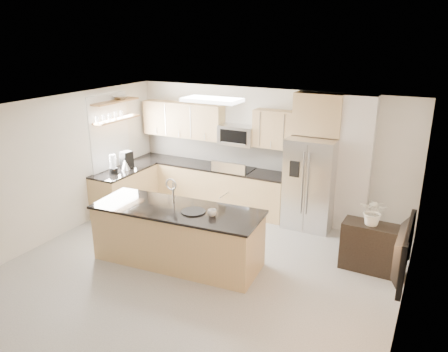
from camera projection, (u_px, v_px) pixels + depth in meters
The scene contains 26 objects.
floor at pixel (187, 282), 6.72m from camera, with size 6.50×6.50×0.00m, color #B0AEA7.
ceiling at pixel (181, 114), 5.91m from camera, with size 6.00×6.50×0.02m, color white.
wall_back at pixel (267, 152), 9.06m from camera, with size 6.00×0.02×2.60m, color beige.
wall_left at pixel (38, 174), 7.61m from camera, with size 0.02×6.50×2.60m, color beige.
wall_right at pixel (406, 248), 5.02m from camera, with size 0.02×6.50×2.60m, color beige.
back_counter at pixel (209, 185), 9.58m from camera, with size 3.55×0.66×1.44m.
left_counter at pixel (125, 190), 9.30m from camera, with size 0.66×1.50×0.92m.
range at pixel (234, 189), 9.30m from camera, with size 0.76×0.64×1.14m.
upper_cabinets at pixel (209, 122), 9.32m from camera, with size 3.50×0.33×0.75m.
microwave at pixel (237, 135), 9.04m from camera, with size 0.76×0.40×0.40m.
refrigerator at pixel (311, 183), 8.41m from camera, with size 0.92×0.78×1.78m.
partition_column at pixel (355, 165), 8.15m from camera, with size 0.60×0.30×2.60m, color beige.
window at pixel (109, 134), 9.06m from camera, with size 0.04×1.15×1.65m.
shelf_lower at pixel (116, 119), 8.99m from camera, with size 0.30×1.20×0.04m, color olive.
shelf_upper at pixel (115, 101), 8.87m from camera, with size 0.30×1.20×0.04m, color olive.
ceiling_fixture at pixel (212, 100), 7.44m from camera, with size 1.00×0.50×0.06m, color white.
island at pixel (178, 235), 7.17m from camera, with size 2.85×1.21×1.39m.
credenza at pixel (373, 248), 6.95m from camera, with size 0.99×0.41×0.79m, color black.
cup at pixel (212, 213), 6.71m from camera, with size 0.14×0.14×0.11m, color silver.
platter at pixel (193, 212), 6.87m from camera, with size 0.38×0.38×0.02m, color black.
blender at pixel (113, 165), 8.84m from camera, with size 0.17×0.17×0.40m.
kettle at pixel (125, 165), 9.11m from camera, with size 0.20×0.20×0.25m.
coffee_maker at pixel (126, 160), 9.23m from camera, with size 0.22×0.26×0.35m.
bowl at pixel (120, 97), 9.00m from camera, with size 0.36×0.36×0.09m, color silver.
flower_vase at pixel (375, 205), 6.72m from camera, with size 0.61×0.53×0.68m, color silver.
television at pixel (396, 250), 4.87m from camera, with size 1.08×0.14×0.62m, color black.
Camera 1 is at (3.19, -4.96, 3.66)m, focal length 35.00 mm.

